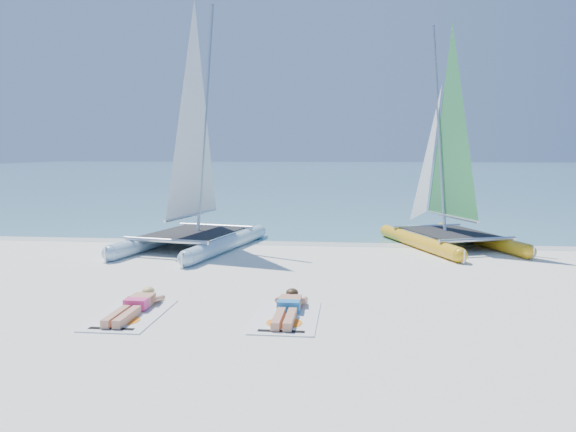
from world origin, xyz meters
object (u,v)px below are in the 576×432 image
Objects in this scene: catamaran_yellow at (443,173)px; towel_a at (131,315)px; sunbather_b at (288,307)px; catamaran_blue at (194,172)px; towel_b at (287,317)px; sunbather_a at (135,305)px.

catamaran_yellow reaches higher than towel_a.
catamaran_blue is at bearing 118.37° from sunbather_b.
sunbather_b is (-3.58, -7.40, -1.92)m from catamaran_yellow.
catamaran_blue is 6.72m from towel_a.
towel_b is 0.22m from sunbather_b.
catamaran_blue reaches higher than towel_b.
towel_b is at bearing -135.88° from catamaran_yellow.
towel_b is (-3.58, -7.59, -2.03)m from catamaran_yellow.
sunbather_a is 0.93× the size of towel_b.
catamaran_blue is 6.51m from sunbather_a.
towel_a is 2.56m from sunbather_b.
towel_a is at bearing -176.37° from towel_b.
sunbather_a is 2.54m from towel_b.
sunbather_b is at bearing -136.45° from catamaran_yellow.
catamaran_yellow is at bearing 64.19° from sunbather_b.
catamaran_blue is 6.96m from catamaran_yellow.
catamaran_yellow is 8.44m from sunbather_b.
catamaran_yellow reaches higher than towel_b.
sunbather_a is at bearing -176.37° from sunbather_b.
towel_b is at bearing -90.00° from sunbather_b.
catamaran_yellow is 3.50× the size of towel_b.
sunbather_b is at bearing -49.43° from catamaran_blue.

